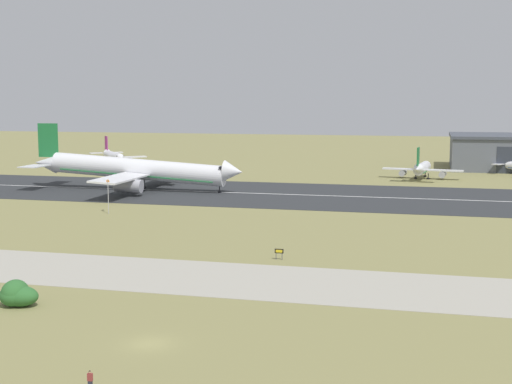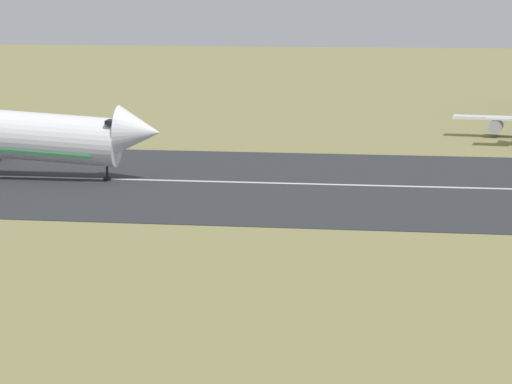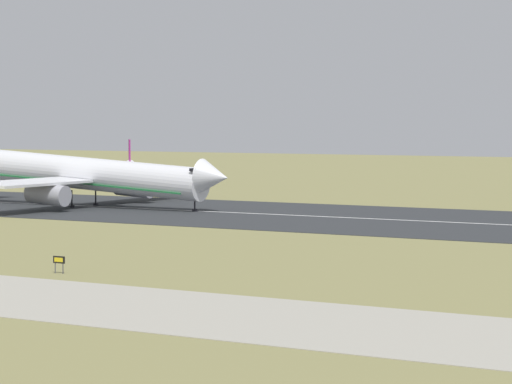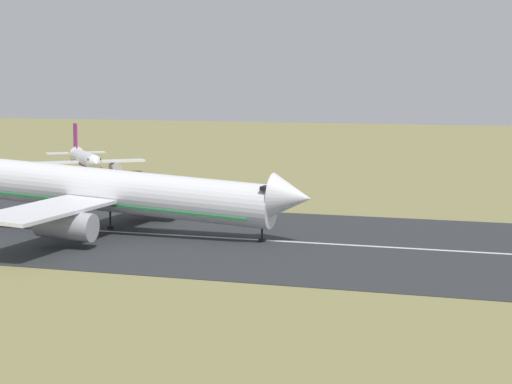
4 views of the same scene
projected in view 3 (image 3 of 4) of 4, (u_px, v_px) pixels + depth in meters
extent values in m
plane|color=olive|center=(124.00, 254.00, 124.09)|extent=(677.74, 677.74, 0.00)
cube|color=#2B2D30|center=(348.00, 218.00, 169.87)|extent=(437.74, 46.24, 0.06)
cube|color=silver|center=(348.00, 218.00, 169.87)|extent=(393.97, 0.70, 0.01)
cylinder|color=white|center=(82.00, 173.00, 191.71)|extent=(45.10, 5.41, 7.65)
cone|color=white|center=(214.00, 177.00, 179.50)|extent=(4.90, 5.12, 5.34)
cube|color=black|center=(200.00, 170.00, 180.69)|extent=(1.15, 4.33, 0.50)
cube|color=#1E7238|center=(82.00, 182.00, 191.79)|extent=(40.34, 5.12, 2.52)
cube|color=white|center=(34.00, 182.00, 180.27)|extent=(6.82, 20.43, 0.78)
cylinder|color=#A8A8B2|center=(48.00, 194.00, 181.14)|extent=(6.81, 3.20, 3.53)
cube|color=white|center=(133.00, 176.00, 202.37)|extent=(6.82, 20.43, 0.78)
cylinder|color=#A8A8B2|center=(134.00, 187.00, 200.40)|extent=(6.81, 3.20, 3.53)
cylinder|color=black|center=(195.00, 202.00, 181.46)|extent=(0.24, 0.24, 2.82)
cylinder|color=black|center=(195.00, 210.00, 181.53)|extent=(0.84, 0.84, 0.44)
cylinder|color=black|center=(72.00, 199.00, 189.10)|extent=(0.24, 0.24, 2.82)
cylinder|color=black|center=(72.00, 207.00, 189.17)|extent=(0.84, 0.84, 0.44)
cylinder|color=black|center=(96.00, 197.00, 194.40)|extent=(0.24, 0.24, 2.82)
cylinder|color=black|center=(96.00, 204.00, 194.47)|extent=(0.84, 0.84, 0.44)
cylinder|color=white|center=(132.00, 170.00, 267.00)|extent=(13.77, 15.87, 2.95)
cone|color=white|center=(135.00, 171.00, 256.77)|extent=(3.97, 3.92, 2.95)
cone|color=white|center=(129.00, 165.00, 277.63)|extent=(4.30, 4.42, 2.66)
cube|color=black|center=(135.00, 168.00, 258.17)|extent=(2.64, 2.44, 0.44)
cube|color=#991E7A|center=(132.00, 173.00, 267.04)|extent=(12.50, 14.38, 0.20)
cube|color=white|center=(103.00, 172.00, 265.62)|extent=(9.66, 8.66, 0.40)
cylinder|color=#A8A8B2|center=(106.00, 178.00, 265.24)|extent=(3.85, 4.13, 1.83)
cube|color=white|center=(162.00, 172.00, 267.72)|extent=(9.66, 8.66, 0.40)
cylinder|color=#A8A8B2|center=(159.00, 177.00, 267.09)|extent=(3.85, 4.13, 1.83)
cube|color=#991E7A|center=(129.00, 150.00, 276.90)|extent=(2.25, 2.66, 5.02)
cube|color=white|center=(113.00, 166.00, 276.90)|extent=(5.27, 5.04, 0.24)
cube|color=white|center=(146.00, 166.00, 278.11)|extent=(5.27, 5.04, 0.24)
cylinder|color=black|center=(135.00, 181.00, 259.39)|extent=(0.24, 0.24, 1.39)
cylinder|color=black|center=(135.00, 183.00, 259.42)|extent=(0.84, 0.84, 0.44)
cylinder|color=black|center=(124.00, 179.00, 266.97)|extent=(0.24, 0.24, 1.39)
cylinder|color=black|center=(124.00, 182.00, 267.00)|extent=(0.84, 0.84, 0.44)
cylinder|color=black|center=(140.00, 179.00, 267.55)|extent=(0.24, 0.24, 1.39)
cylinder|color=black|center=(140.00, 181.00, 267.57)|extent=(0.84, 0.84, 0.44)
cylinder|color=#4C4C51|center=(55.00, 268.00, 108.61)|extent=(0.10, 0.10, 0.92)
cylinder|color=#4C4C51|center=(63.00, 269.00, 108.17)|extent=(0.10, 0.10, 0.92)
cube|color=black|center=(59.00, 260.00, 108.35)|extent=(1.26, 0.12, 0.64)
cube|color=yellow|center=(59.00, 260.00, 108.29)|extent=(0.96, 0.02, 0.39)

